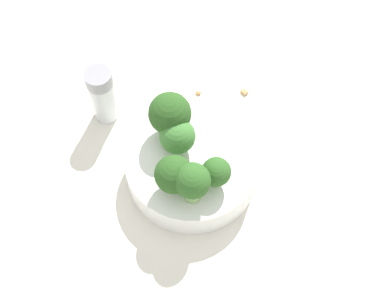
# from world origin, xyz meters

# --- Properties ---
(ground_plane) EXTENTS (3.00, 3.00, 0.00)m
(ground_plane) POSITION_xyz_m (0.00, 0.00, 0.00)
(ground_plane) COLOR silver
(bowl) EXTENTS (0.16, 0.16, 0.04)m
(bowl) POSITION_xyz_m (0.00, 0.00, 0.02)
(bowl) COLOR white
(bowl) RESTS_ON ground_plane
(broccoli_floret_0) EXTENTS (0.04, 0.04, 0.05)m
(broccoli_floret_0) POSITION_xyz_m (0.02, 0.00, 0.07)
(broccoli_floret_0) COLOR #84AD66
(broccoli_floret_0) RESTS_ON bowl
(broccoli_floret_1) EXTENTS (0.05, 0.05, 0.06)m
(broccoli_floret_1) POSITION_xyz_m (0.04, -0.01, 0.08)
(broccoli_floret_1) COLOR #84AD66
(broccoli_floret_1) RESTS_ON bowl
(broccoli_floret_2) EXTENTS (0.04, 0.04, 0.05)m
(broccoli_floret_2) POSITION_xyz_m (-0.01, 0.04, 0.07)
(broccoli_floret_2) COLOR #7A9E5B
(broccoli_floret_2) RESTS_ON bowl
(broccoli_floret_3) EXTENTS (0.03, 0.03, 0.04)m
(broccoli_floret_3) POSITION_xyz_m (-0.04, 0.01, 0.07)
(broccoli_floret_3) COLOR #8EB770
(broccoli_floret_3) RESTS_ON bowl
(broccoli_floret_4) EXTENTS (0.04, 0.04, 0.06)m
(broccoli_floret_4) POSITION_xyz_m (-0.03, 0.04, 0.08)
(broccoli_floret_4) COLOR #84AD66
(broccoli_floret_4) RESTS_ON bowl
(pepper_shaker) EXTENTS (0.03, 0.03, 0.08)m
(pepper_shaker) POSITION_xyz_m (0.14, 0.00, 0.04)
(pepper_shaker) COLOR silver
(pepper_shaker) RESTS_ON ground_plane
(almond_crumb_0) EXTENTS (0.01, 0.01, 0.01)m
(almond_crumb_0) POSITION_xyz_m (0.07, -0.10, 0.00)
(almond_crumb_0) COLOR olive
(almond_crumb_0) RESTS_ON ground_plane
(almond_crumb_1) EXTENTS (0.01, 0.01, 0.01)m
(almond_crumb_1) POSITION_xyz_m (0.02, -0.14, 0.00)
(almond_crumb_1) COLOR #AD7F4C
(almond_crumb_1) RESTS_ON ground_plane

